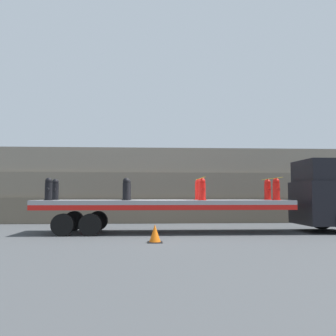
{
  "coord_description": "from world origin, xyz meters",
  "views": [
    {
      "loc": [
        -0.72,
        -15.9,
        1.58
      ],
      "look_at": [
        0.18,
        0.0,
        2.74
      ],
      "focal_mm": 40.0,
      "sensor_mm": 36.0,
      "label": 1
    }
  ],
  "objects_px": {
    "fire_hydrant_red_near_2": "(202,189)",
    "fire_hydrant_red_far_2": "(198,190)",
    "fire_hydrant_red_far_3": "(268,190)",
    "fire_hydrant_black_far_0": "(55,190)",
    "fire_hydrant_black_far_1": "(128,190)",
    "truck_cab": "(326,196)",
    "fire_hydrant_red_near_3": "(276,189)",
    "flatbed_trailer": "(152,205)",
    "fire_hydrant_black_near_0": "(49,189)",
    "fire_hydrant_black_near_1": "(126,189)",
    "traffic_cone": "(155,234)"
  },
  "relations": [
    {
      "from": "fire_hydrant_black_far_1",
      "to": "fire_hydrant_red_near_3",
      "type": "xyz_separation_m",
      "value": [
        6.24,
        -1.12,
        0.0
      ]
    },
    {
      "from": "fire_hydrant_black_far_0",
      "to": "fire_hydrant_red_near_2",
      "type": "relative_size",
      "value": 1.0
    },
    {
      "from": "flatbed_trailer",
      "to": "fire_hydrant_black_far_0",
      "type": "bearing_deg",
      "value": 172.38
    },
    {
      "from": "fire_hydrant_black_far_0",
      "to": "fire_hydrant_red_far_2",
      "type": "relative_size",
      "value": 1.0
    },
    {
      "from": "fire_hydrant_red_far_2",
      "to": "flatbed_trailer",
      "type": "bearing_deg",
      "value": -164.9
    },
    {
      "from": "fire_hydrant_black_near_1",
      "to": "fire_hydrant_red_near_3",
      "type": "xyz_separation_m",
      "value": [
        6.24,
        0.0,
        0.0
      ]
    },
    {
      "from": "fire_hydrant_red_near_3",
      "to": "traffic_cone",
      "type": "distance_m",
      "value": 6.0
    },
    {
      "from": "fire_hydrant_red_near_2",
      "to": "fire_hydrant_red_far_2",
      "type": "distance_m",
      "value": 1.12
    },
    {
      "from": "fire_hydrant_red_near_2",
      "to": "fire_hydrant_red_far_3",
      "type": "xyz_separation_m",
      "value": [
        3.12,
        1.12,
        0.0
      ]
    },
    {
      "from": "fire_hydrant_black_near_0",
      "to": "fire_hydrant_black_near_1",
      "type": "xyz_separation_m",
      "value": [
        3.12,
        0.0,
        0.0
      ]
    },
    {
      "from": "fire_hydrant_black_far_0",
      "to": "fire_hydrant_black_far_1",
      "type": "height_order",
      "value": "same"
    },
    {
      "from": "fire_hydrant_black_far_1",
      "to": "fire_hydrant_red_far_2",
      "type": "relative_size",
      "value": 1.0
    },
    {
      "from": "fire_hydrant_black_near_0",
      "to": "fire_hydrant_black_far_0",
      "type": "xyz_separation_m",
      "value": [
        0.0,
        1.12,
        0.0
      ]
    },
    {
      "from": "fire_hydrant_black_far_0",
      "to": "fire_hydrant_black_far_1",
      "type": "relative_size",
      "value": 1.0
    },
    {
      "from": "fire_hydrant_black_near_0",
      "to": "fire_hydrant_red_far_3",
      "type": "height_order",
      "value": "same"
    },
    {
      "from": "flatbed_trailer",
      "to": "fire_hydrant_red_near_3",
      "type": "distance_m",
      "value": 5.26
    },
    {
      "from": "flatbed_trailer",
      "to": "fire_hydrant_black_far_1",
      "type": "height_order",
      "value": "fire_hydrant_black_far_1"
    },
    {
      "from": "flatbed_trailer",
      "to": "fire_hydrant_black_far_1",
      "type": "xyz_separation_m",
      "value": [
        -1.05,
        0.56,
        0.67
      ]
    },
    {
      "from": "truck_cab",
      "to": "fire_hydrant_red_far_2",
      "type": "bearing_deg",
      "value": 174.21
    },
    {
      "from": "fire_hydrant_black_near_1",
      "to": "fire_hydrant_black_far_1",
      "type": "bearing_deg",
      "value": 90.0
    },
    {
      "from": "flatbed_trailer",
      "to": "fire_hydrant_red_near_3",
      "type": "relative_size",
      "value": 11.55
    },
    {
      "from": "flatbed_trailer",
      "to": "fire_hydrant_red_near_2",
      "type": "height_order",
      "value": "fire_hydrant_red_near_2"
    },
    {
      "from": "fire_hydrant_red_near_3",
      "to": "fire_hydrant_black_far_0",
      "type": "bearing_deg",
      "value": 173.2
    },
    {
      "from": "fire_hydrant_black_far_0",
      "to": "flatbed_trailer",
      "type": "bearing_deg",
      "value": -7.62
    },
    {
      "from": "fire_hydrant_black_near_0",
      "to": "fire_hydrant_red_far_2",
      "type": "relative_size",
      "value": 1.0
    },
    {
      "from": "fire_hydrant_black_far_0",
      "to": "fire_hydrant_black_far_1",
      "type": "bearing_deg",
      "value": 0.0
    },
    {
      "from": "truck_cab",
      "to": "fire_hydrant_black_far_1",
      "type": "bearing_deg",
      "value": 176.3
    },
    {
      "from": "truck_cab",
      "to": "traffic_cone",
      "type": "xyz_separation_m",
      "value": [
        -7.51,
        -3.29,
        -1.25
      ]
    },
    {
      "from": "truck_cab",
      "to": "fire_hydrant_red_near_3",
      "type": "bearing_deg",
      "value": -166.83
    },
    {
      "from": "fire_hydrant_red_near_2",
      "to": "fire_hydrant_red_near_3",
      "type": "relative_size",
      "value": 1.0
    },
    {
      "from": "flatbed_trailer",
      "to": "fire_hydrant_black_near_0",
      "type": "bearing_deg",
      "value": -172.38
    },
    {
      "from": "fire_hydrant_black_far_1",
      "to": "fire_hydrant_red_near_3",
      "type": "relative_size",
      "value": 1.0
    },
    {
      "from": "truck_cab",
      "to": "fire_hydrant_black_near_0",
      "type": "distance_m",
      "value": 11.76
    },
    {
      "from": "fire_hydrant_red_far_3",
      "to": "fire_hydrant_red_near_2",
      "type": "bearing_deg",
      "value": -160.31
    },
    {
      "from": "fire_hydrant_black_near_0",
      "to": "fire_hydrant_red_far_2",
      "type": "height_order",
      "value": "same"
    },
    {
      "from": "truck_cab",
      "to": "fire_hydrant_red_near_2",
      "type": "bearing_deg",
      "value": -174.21
    },
    {
      "from": "truck_cab",
      "to": "fire_hydrant_black_far_1",
      "type": "distance_m",
      "value": 8.65
    },
    {
      "from": "fire_hydrant_black_near_0",
      "to": "flatbed_trailer",
      "type": "bearing_deg",
      "value": 7.62
    },
    {
      "from": "truck_cab",
      "to": "fire_hydrant_red_far_3",
      "type": "height_order",
      "value": "truck_cab"
    },
    {
      "from": "fire_hydrant_black_far_0",
      "to": "fire_hydrant_red_near_2",
      "type": "height_order",
      "value": "same"
    },
    {
      "from": "traffic_cone",
      "to": "fire_hydrant_black_near_1",
      "type": "bearing_deg",
      "value": 112.25
    },
    {
      "from": "fire_hydrant_red_far_2",
      "to": "fire_hydrant_red_far_3",
      "type": "xyz_separation_m",
      "value": [
        3.12,
        0.0,
        0.0
      ]
    },
    {
      "from": "fire_hydrant_black_near_0",
      "to": "fire_hydrant_red_near_2",
      "type": "bearing_deg",
      "value": 0.0
    },
    {
      "from": "fire_hydrant_black_near_0",
      "to": "fire_hydrant_red_near_3",
      "type": "height_order",
      "value": "same"
    },
    {
      "from": "fire_hydrant_black_far_1",
      "to": "fire_hydrant_red_far_3",
      "type": "bearing_deg",
      "value": 0.0
    },
    {
      "from": "fire_hydrant_black_near_0",
      "to": "fire_hydrant_black_far_1",
      "type": "relative_size",
      "value": 1.0
    },
    {
      "from": "fire_hydrant_red_far_2",
      "to": "fire_hydrant_red_near_2",
      "type": "bearing_deg",
      "value": -90.0
    },
    {
      "from": "fire_hydrant_red_near_2",
      "to": "fire_hydrant_red_far_3",
      "type": "bearing_deg",
      "value": 19.69
    },
    {
      "from": "fire_hydrant_red_near_2",
      "to": "fire_hydrant_black_far_0",
      "type": "bearing_deg",
      "value": 169.86
    },
    {
      "from": "fire_hydrant_black_near_0",
      "to": "fire_hydrant_red_near_3",
      "type": "relative_size",
      "value": 1.0
    }
  ]
}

